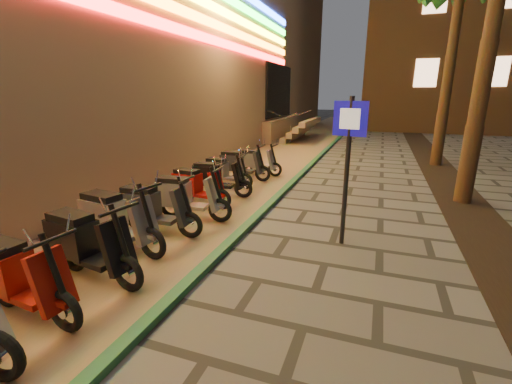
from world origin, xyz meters
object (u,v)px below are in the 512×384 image
at_px(scooter_6, 114,219).
at_px(scooter_12, 239,164).
at_px(scooter_5, 85,243).
at_px(scooter_13, 255,161).
at_px(scooter_9, 195,186).
at_px(scooter_11, 224,171).
at_px(scooter_8, 184,196).
at_px(scooter_10, 216,177).
at_px(scooter_7, 152,208).
at_px(scooter_4, 17,276).
at_px(pedestrian_sign, 348,152).

distance_m(scooter_6, scooter_12, 5.44).
relative_size(scooter_5, scooter_13, 1.17).
xyz_separation_m(scooter_9, scooter_13, (0.24, 3.58, -0.02)).
xyz_separation_m(scooter_5, scooter_11, (-0.32, 5.44, -0.08)).
distance_m(scooter_8, scooter_12, 3.73).
distance_m(scooter_6, scooter_13, 6.27).
xyz_separation_m(scooter_6, scooter_10, (0.18, 3.57, -0.06)).
distance_m(scooter_11, scooter_13, 1.78).
bearing_deg(scooter_13, scooter_6, -91.02).
distance_m(scooter_6, scooter_11, 4.52).
xyz_separation_m(scooter_5, scooter_6, (-0.29, 0.93, 0.01)).
height_order(scooter_11, scooter_12, scooter_12).
height_order(scooter_7, scooter_12, scooter_7).
bearing_deg(scooter_7, scooter_4, -91.50).
distance_m(pedestrian_sign, scooter_12, 5.43).
height_order(scooter_9, scooter_12, scooter_12).
bearing_deg(scooter_9, pedestrian_sign, -9.15).
bearing_deg(scooter_13, scooter_9, -91.93).
bearing_deg(scooter_7, scooter_6, -104.64).
distance_m(scooter_4, scooter_13, 8.17).
bearing_deg(pedestrian_sign, scooter_9, 175.97).
relative_size(pedestrian_sign, scooter_6, 1.44).
distance_m(scooter_9, scooter_12, 2.76).
bearing_deg(scooter_12, scooter_9, -91.16).
bearing_deg(scooter_10, pedestrian_sign, -33.49).
distance_m(pedestrian_sign, scooter_6, 4.20).
relative_size(scooter_8, scooter_13, 1.12).
bearing_deg(scooter_8, scooter_11, 92.34).
distance_m(pedestrian_sign, scooter_10, 4.23).
bearing_deg(scooter_10, scooter_4, -93.72).
bearing_deg(scooter_7, scooter_13, 86.15).
bearing_deg(scooter_8, scooter_13, 85.12).
height_order(scooter_5, scooter_7, scooter_5).
distance_m(pedestrian_sign, scooter_13, 5.92).
xyz_separation_m(scooter_8, scooter_10, (-0.17, 1.85, -0.02)).
bearing_deg(scooter_7, scooter_10, 87.48).
bearing_deg(scooter_6, scooter_8, 86.90).
distance_m(pedestrian_sign, scooter_5, 4.40).
xyz_separation_m(scooter_8, scooter_13, (-0.04, 4.54, -0.05)).
xyz_separation_m(pedestrian_sign, scooter_9, (-3.64, 1.10, -1.20)).
xyz_separation_m(scooter_7, scooter_9, (-0.10, 1.87, -0.03)).
xyz_separation_m(scooter_6, scooter_7, (0.18, 0.81, -0.03)).
height_order(scooter_7, scooter_8, scooter_8).
bearing_deg(scooter_9, scooter_11, 100.92).
xyz_separation_m(scooter_5, scooter_10, (-0.11, 4.50, -0.04)).
height_order(scooter_5, scooter_6, scooter_6).
bearing_deg(scooter_12, scooter_4, -89.89).
bearing_deg(scooter_11, scooter_10, -71.78).
distance_m(scooter_5, scooter_7, 1.74).
xyz_separation_m(scooter_7, scooter_13, (0.14, 5.45, -0.05)).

